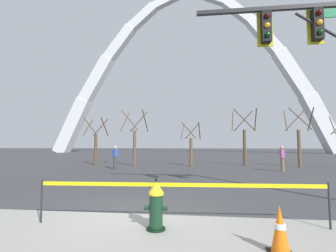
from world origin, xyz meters
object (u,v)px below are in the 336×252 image
pedestrian_standing_center (282,158)px  traffic_cone_by_hydrant (280,230)px  fire_hydrant (156,205)px  monument_arch (190,77)px  traffic_signal_gantry (329,58)px  pedestrian_walking_left (115,157)px

pedestrian_standing_center → traffic_cone_by_hydrant: bearing=-108.4°
fire_hydrant → monument_arch: (-0.72, 47.02, 15.91)m
traffic_signal_gantry → monument_arch: monument_arch is taller
fire_hydrant → traffic_cone_by_hydrant: (2.04, -0.82, -0.11)m
pedestrian_walking_left → pedestrian_standing_center: same height
traffic_signal_gantry → monument_arch: size_ratio=0.10×
traffic_cone_by_hydrant → pedestrian_standing_center: pedestrian_standing_center is taller
traffic_signal_gantry → pedestrian_walking_left: traffic_signal_gantry is taller
traffic_cone_by_hydrant → traffic_signal_gantry: bearing=52.3°
monument_arch → fire_hydrant: bearing=-89.1°
traffic_signal_gantry → pedestrian_walking_left: bearing=135.3°
traffic_cone_by_hydrant → pedestrian_standing_center: (4.01, 12.06, 0.46)m
monument_arch → pedestrian_standing_center: (6.77, -35.78, -15.56)m
fire_hydrant → pedestrian_walking_left: pedestrian_walking_left is taller
monument_arch → pedestrian_walking_left: size_ratio=38.03×
pedestrian_walking_left → pedestrian_standing_center: (10.86, -0.30, 0.00)m
traffic_cone_by_hydrant → pedestrian_walking_left: size_ratio=0.46×
fire_hydrant → pedestrian_standing_center: size_ratio=0.62×
traffic_signal_gantry → monument_arch: (-5.20, 44.68, 12.31)m
pedestrian_walking_left → traffic_signal_gantry: bearing=-44.7°
traffic_cone_by_hydrant → pedestrian_standing_center: 12.72m
pedestrian_walking_left → pedestrian_standing_center: 10.87m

